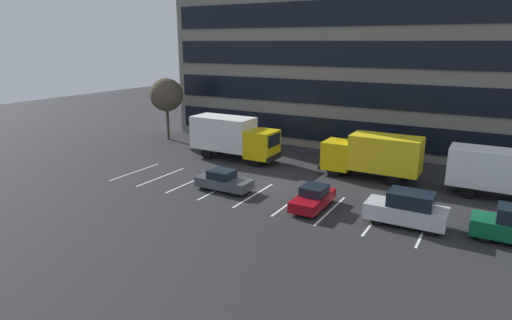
{
  "coord_description": "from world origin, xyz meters",
  "views": [
    {
      "loc": [
        14.05,
        -26.8,
        10.23
      ],
      "look_at": [
        -1.91,
        1.06,
        1.4
      ],
      "focal_mm": 30.14,
      "sensor_mm": 36.0,
      "label": 1
    }
  ],
  "objects_px": {
    "sedan_charcoal": "(224,181)",
    "bare_tree": "(166,95)",
    "box_truck_yellow_all": "(373,154)",
    "sedan_maroon": "(313,198)",
    "box_truck_white": "(503,172)",
    "box_truck_yellow": "(233,136)",
    "suv_silver": "(407,209)"
  },
  "relations": [
    {
      "from": "sedan_charcoal",
      "to": "bare_tree",
      "type": "xyz_separation_m",
      "value": [
        -14.59,
        10.92,
        4.13
      ]
    },
    {
      "from": "box_truck_yellow_all",
      "to": "sedan_maroon",
      "type": "relative_size",
      "value": 1.87
    },
    {
      "from": "box_truck_yellow_all",
      "to": "box_truck_white",
      "type": "bearing_deg",
      "value": -0.67
    },
    {
      "from": "box_truck_yellow",
      "to": "suv_silver",
      "type": "height_order",
      "value": "box_truck_yellow"
    },
    {
      "from": "sedan_charcoal",
      "to": "bare_tree",
      "type": "bearing_deg",
      "value": 143.18
    },
    {
      "from": "suv_silver",
      "to": "bare_tree",
      "type": "bearing_deg",
      "value": 158.42
    },
    {
      "from": "box_truck_yellow",
      "to": "bare_tree",
      "type": "height_order",
      "value": "bare_tree"
    },
    {
      "from": "box_truck_yellow",
      "to": "box_truck_white",
      "type": "height_order",
      "value": "box_truck_yellow"
    },
    {
      "from": "box_truck_yellow_all",
      "to": "bare_tree",
      "type": "relative_size",
      "value": 1.13
    },
    {
      "from": "box_truck_yellow_all",
      "to": "suv_silver",
      "type": "distance_m",
      "value": 8.82
    },
    {
      "from": "box_truck_white",
      "to": "sedan_charcoal",
      "type": "bearing_deg",
      "value": -155.53
    },
    {
      "from": "sedan_maroon",
      "to": "bare_tree",
      "type": "height_order",
      "value": "bare_tree"
    },
    {
      "from": "sedan_charcoal",
      "to": "sedan_maroon",
      "type": "bearing_deg",
      "value": -0.17
    },
    {
      "from": "box_truck_yellow",
      "to": "box_truck_white",
      "type": "relative_size",
      "value": 1.13
    },
    {
      "from": "box_truck_yellow_all",
      "to": "sedan_charcoal",
      "type": "xyz_separation_m",
      "value": [
        -8.43,
        -7.92,
        -1.27
      ]
    },
    {
      "from": "box_truck_white",
      "to": "suv_silver",
      "type": "xyz_separation_m",
      "value": [
        -4.6,
        -7.63,
        -0.89
      ]
    },
    {
      "from": "box_truck_white",
      "to": "suv_silver",
      "type": "height_order",
      "value": "box_truck_white"
    },
    {
      "from": "sedan_maroon",
      "to": "box_truck_yellow_all",
      "type": "bearing_deg",
      "value": 78.88
    },
    {
      "from": "box_truck_yellow",
      "to": "sedan_maroon",
      "type": "bearing_deg",
      "value": -34.61
    },
    {
      "from": "suv_silver",
      "to": "sedan_charcoal",
      "type": "xyz_separation_m",
      "value": [
        -12.57,
        -0.18,
        -0.29
      ]
    },
    {
      "from": "box_truck_yellow",
      "to": "box_truck_yellow_all",
      "type": "distance_m",
      "value": 12.43
    },
    {
      "from": "sedan_charcoal",
      "to": "sedan_maroon",
      "type": "relative_size",
      "value": 1.01
    },
    {
      "from": "box_truck_white",
      "to": "suv_silver",
      "type": "relative_size",
      "value": 1.6
    },
    {
      "from": "sedan_maroon",
      "to": "bare_tree",
      "type": "bearing_deg",
      "value": 152.98
    },
    {
      "from": "suv_silver",
      "to": "sedan_maroon",
      "type": "xyz_separation_m",
      "value": [
        -5.7,
        -0.2,
        -0.3
      ]
    },
    {
      "from": "suv_silver",
      "to": "sedan_charcoal",
      "type": "height_order",
      "value": "suv_silver"
    },
    {
      "from": "suv_silver",
      "to": "sedan_charcoal",
      "type": "bearing_deg",
      "value": -179.16
    },
    {
      "from": "sedan_maroon",
      "to": "box_truck_yellow",
      "type": "bearing_deg",
      "value": 145.39
    },
    {
      "from": "suv_silver",
      "to": "sedan_maroon",
      "type": "relative_size",
      "value": 1.12
    },
    {
      "from": "box_truck_yellow",
      "to": "box_truck_yellow_all",
      "type": "xyz_separation_m",
      "value": [
        12.43,
        0.44,
        -0.17
      ]
    },
    {
      "from": "box_truck_white",
      "to": "bare_tree",
      "type": "bearing_deg",
      "value": 174.41
    },
    {
      "from": "box_truck_yellow_all",
      "to": "bare_tree",
      "type": "bearing_deg",
      "value": 172.56
    }
  ]
}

